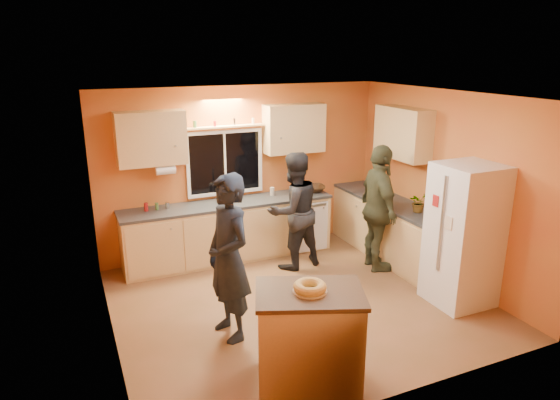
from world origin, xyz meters
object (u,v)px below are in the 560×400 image
refrigerator (464,235)px  person_center (294,211)px  island (309,337)px  person_left (229,258)px  person_right (379,209)px

refrigerator → person_center: 2.35m
island → person_center: 2.74m
person_left → person_center: bearing=124.0°
island → person_center: bearing=89.4°
island → person_right: size_ratio=0.64×
refrigerator → person_left: 2.95m
island → person_left: 1.26m
island → person_center: size_ratio=0.68×
person_right → person_left: bearing=121.3°
person_left → person_right: person_left is taller
island → person_left: (-0.42, 1.10, 0.45)m
refrigerator → person_center: size_ratio=1.04×
person_left → person_right: (2.53, 0.85, -0.01)m
island → person_right: person_right is taller
island → refrigerator: bearing=36.8°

